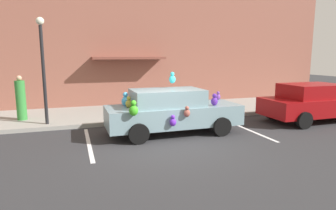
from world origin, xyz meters
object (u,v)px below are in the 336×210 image
at_px(parked_sedan_behind, 314,102).
at_px(teddy_bear_on_sidewalk, 143,108).
at_px(pedestrian_near_shopfront, 21,100).
at_px(plush_covered_car, 172,111).
at_px(street_lamp_post, 43,60).

xyz_separation_m(parked_sedan_behind, teddy_bear_on_sidewalk, (-6.54, 2.65, -0.30)).
distance_m(parked_sedan_behind, pedestrian_near_shopfront, 11.77).
xyz_separation_m(plush_covered_car, parked_sedan_behind, (6.13, -0.04, -0.01)).
bearing_deg(parked_sedan_behind, street_lamp_post, 167.61).
distance_m(parked_sedan_behind, street_lamp_post, 10.68).
xyz_separation_m(plush_covered_car, pedestrian_near_shopfront, (-5.15, 3.31, 0.16)).
xyz_separation_m(street_lamp_post, pedestrian_near_shopfront, (-0.99, 1.09, -1.56)).
bearing_deg(street_lamp_post, teddy_bear_on_sidewalk, 5.88).
relative_size(parked_sedan_behind, teddy_bear_on_sidewalk, 5.97).
relative_size(plush_covered_car, street_lamp_post, 1.19).
bearing_deg(plush_covered_car, pedestrian_near_shopfront, 147.27).
distance_m(parked_sedan_behind, teddy_bear_on_sidewalk, 7.06).
height_order(parked_sedan_behind, street_lamp_post, street_lamp_post).
bearing_deg(teddy_bear_on_sidewalk, street_lamp_post, -174.12).
distance_m(plush_covered_car, street_lamp_post, 5.02).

